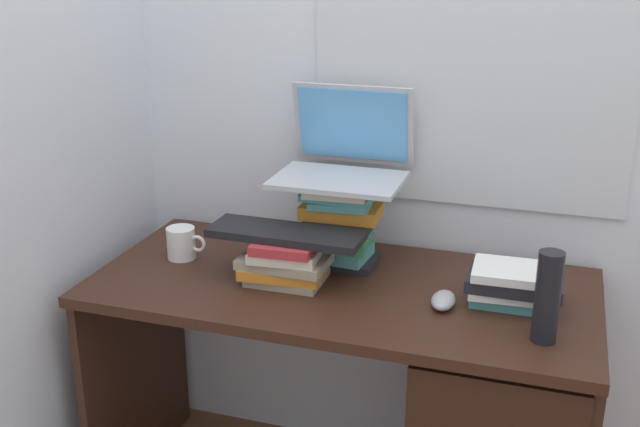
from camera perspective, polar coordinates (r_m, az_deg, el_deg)
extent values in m
cube|color=silver|center=(2.27, 4.38, 11.11)|extent=(6.00, 0.05, 2.60)
cube|color=silver|center=(2.19, 11.23, 10.69)|extent=(0.90, 0.01, 0.80)
cube|color=silver|center=(2.27, -17.78, 10.23)|extent=(0.05, 6.00, 2.60)
cube|color=#381E14|center=(2.10, 1.62, -5.56)|extent=(1.36, 0.63, 0.03)
cube|color=#381E14|center=(2.52, -13.49, -11.22)|extent=(0.02, 0.58, 0.73)
cube|color=black|center=(2.21, 1.20, -3.48)|extent=(0.23, 0.14, 0.02)
cube|color=teal|center=(2.20, 1.01, -2.73)|extent=(0.22, 0.16, 0.04)
cube|color=#338C4C|center=(2.19, 1.28, -1.72)|extent=(0.20, 0.21, 0.04)
cube|color=black|center=(2.17, 1.43, -0.77)|extent=(0.19, 0.19, 0.04)
cube|color=orange|center=(2.17, 1.61, 0.22)|extent=(0.22, 0.14, 0.04)
cube|color=teal|center=(2.14, 1.60, 0.82)|extent=(0.18, 0.14, 0.02)
cube|color=teal|center=(2.15, 1.39, 1.36)|extent=(0.20, 0.13, 0.02)
cube|color=beige|center=(2.13, 1.40, 1.93)|extent=(0.19, 0.17, 0.03)
cube|color=gray|center=(2.10, -2.48, -4.76)|extent=(0.20, 0.16, 0.02)
cube|color=orange|center=(2.09, -2.74, -4.19)|extent=(0.23, 0.17, 0.03)
cube|color=gray|center=(2.07, -2.65, -3.53)|extent=(0.24, 0.16, 0.03)
cube|color=beige|center=(2.06, -2.48, -2.85)|extent=(0.20, 0.19, 0.03)
cube|color=#B22D33|center=(2.05, -2.46, -2.20)|extent=(0.17, 0.19, 0.03)
cube|color=teal|center=(2.04, 14.27, -6.06)|extent=(0.21, 0.14, 0.03)
cube|color=white|center=(2.02, 14.24, -5.46)|extent=(0.23, 0.18, 0.02)
cube|color=black|center=(2.00, 14.36, -4.95)|extent=(0.24, 0.14, 0.03)
cube|color=white|center=(1.99, 14.34, -4.25)|extent=(0.21, 0.16, 0.02)
cube|color=#B7BABF|center=(2.13, 1.36, 2.52)|extent=(0.36, 0.25, 0.01)
cube|color=#B7BABF|center=(2.23, 2.48, 6.67)|extent=(0.36, 0.06, 0.24)
cube|color=#59A5E5|center=(2.23, 2.44, 6.67)|extent=(0.32, 0.05, 0.21)
cube|color=black|center=(2.05, -2.56, -1.52)|extent=(0.42, 0.15, 0.02)
ellipsoid|color=#A5A8AD|center=(1.98, 9.21, -6.42)|extent=(0.06, 0.10, 0.04)
cylinder|color=white|center=(2.27, -10.34, -2.18)|extent=(0.08, 0.08, 0.09)
torus|color=white|center=(2.24, -9.13, -2.23)|extent=(0.05, 0.01, 0.05)
cylinder|color=black|center=(1.83, 16.63, -6.02)|extent=(0.06, 0.06, 0.22)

